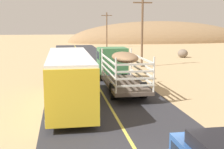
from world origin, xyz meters
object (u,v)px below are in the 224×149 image
at_px(power_pole_mid, 142,30).
at_px(power_pole_far, 107,29).
at_px(livestock_truck, 117,64).
at_px(bus, 69,78).
at_px(boulder_mid_field, 183,53).

height_order(power_pole_mid, power_pole_far, power_pole_mid).
distance_m(livestock_truck, bus, 7.02).
distance_m(bus, power_pole_mid, 18.08).
xyz_separation_m(bus, power_pole_far, (8.71, 43.23, 2.05)).
xyz_separation_m(power_pole_mid, boulder_mid_field, (8.35, 8.17, -3.61)).
xyz_separation_m(livestock_truck, power_pole_far, (4.74, 37.44, 2.00)).
distance_m(livestock_truck, power_pole_far, 37.79).
xyz_separation_m(power_pole_far, boulder_mid_field, (8.35, -19.42, -3.18)).
height_order(livestock_truck, power_pole_far, power_pole_far).
bearing_deg(power_pole_far, livestock_truck, -97.21).
bearing_deg(boulder_mid_field, livestock_truck, -126.00).
xyz_separation_m(livestock_truck, boulder_mid_field, (13.09, 18.02, -1.18)).
xyz_separation_m(livestock_truck, power_pole_mid, (4.74, 9.85, 2.44)).
distance_m(bus, boulder_mid_field, 29.31).
xyz_separation_m(bus, power_pole_mid, (8.71, 15.64, 2.48)).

